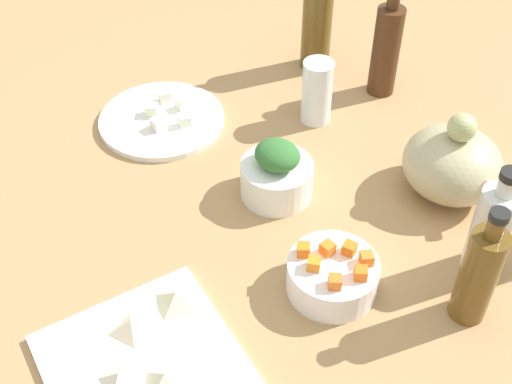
{
  "coord_description": "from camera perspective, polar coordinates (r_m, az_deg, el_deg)",
  "views": [
    {
      "loc": [
        68.94,
        -35.24,
        81.83
      ],
      "look_at": [
        0.0,
        0.0,
        8.0
      ],
      "focal_mm": 47.28,
      "sensor_mm": 36.0,
      "label": 1
    }
  ],
  "objects": [
    {
      "name": "carrot_cube_6",
      "position": [
        0.98,
        7.91,
        -4.76
      ],
      "size": [
        2.49,
        2.49,
        1.8
      ],
      "primitive_type": "cube",
      "rotation": [
        0.0,
        0.0,
        2.15
      ],
      "color": "orange",
      "rests_on": "bowl_carrots"
    },
    {
      "name": "carrot_cube_2",
      "position": [
        0.98,
        6.07,
        -4.77
      ],
      "size": [
        2.18,
        2.18,
        1.8
      ],
      "primitive_type": "cube",
      "rotation": [
        0.0,
        0.0,
        0.24
      ],
      "color": "orange",
      "rests_on": "bowl_carrots"
    },
    {
      "name": "bottle_1",
      "position": [
        0.96,
        18.34,
        -6.59
      ],
      "size": [
        5.17,
        5.17,
        20.27
      ],
      "color": "brown",
      "rests_on": "tabletop"
    },
    {
      "name": "carrot_cube_4",
      "position": [
        0.97,
        9.34,
        -5.57
      ],
      "size": [
        2.31,
        2.31,
        1.8
      ],
      "primitive_type": "cube",
      "rotation": [
        0.0,
        0.0,
        1.22
      ],
      "color": "orange",
      "rests_on": "bowl_carrots"
    },
    {
      "name": "tofu_cube_1",
      "position": [
        1.26,
        -6.05,
        6.07
      ],
      "size": [
        2.45,
        2.45,
        2.2
      ],
      "primitive_type": "cube",
      "rotation": [
        0.0,
        0.0,
        1.45
      ],
      "color": "white",
      "rests_on": "plate_tofu"
    },
    {
      "name": "dumpling_4",
      "position": [
        0.95,
        -10.49,
        -11.05
      ],
      "size": [
        5.46,
        5.85,
        2.43
      ],
      "primitive_type": "pyramid",
      "rotation": [
        0.0,
        0.0,
        4.47
      ],
      "color": "beige",
      "rests_on": "cutting_board"
    },
    {
      "name": "tofu_cube_2",
      "position": [
        1.3,
        -8.8,
        6.89
      ],
      "size": [
        3.02,
        3.02,
        2.2
      ],
      "primitive_type": "cube",
      "rotation": [
        0.0,
        0.0,
        2.6
      ],
      "color": "white",
      "rests_on": "plate_tofu"
    },
    {
      "name": "bowl_carrots",
      "position": [
        0.99,
        6.48,
        -7.08
      ],
      "size": [
        13.33,
        13.33,
        5.35
      ],
      "primitive_type": "cylinder",
      "color": "white",
      "rests_on": "tabletop"
    },
    {
      "name": "dumpling_3",
      "position": [
        0.97,
        -6.78,
        -8.95
      ],
      "size": [
        6.95,
        6.8,
        2.68
      ],
      "primitive_type": "pyramid",
      "rotation": [
        0.0,
        0.0,
        3.75
      ],
      "color": "beige",
      "rests_on": "cutting_board"
    },
    {
      "name": "dumpling_0",
      "position": [
        0.91,
        -11.48,
        -15.15
      ],
      "size": [
        6.41,
        6.36,
        2.13
      ],
      "primitive_type": "pyramid",
      "rotation": [
        0.0,
        0.0,
        2.5
      ],
      "color": "beige",
      "rests_on": "cutting_board"
    },
    {
      "name": "carrot_cube_1",
      "position": [
        0.96,
        5.18,
        -5.97
      ],
      "size": [
        2.53,
        2.53,
        1.8
      ],
      "primitive_type": "cube",
      "rotation": [
        0.0,
        0.0,
        2.48
      ],
      "color": "orange",
      "rests_on": "bowl_carrots"
    },
    {
      "name": "carrot_cube_0",
      "position": [
        0.95,
        8.86,
        -6.8
      ],
      "size": [
        2.49,
        2.49,
        1.8
      ],
      "primitive_type": "cube",
      "rotation": [
        0.0,
        0.0,
        1.0
      ],
      "color": "orange",
      "rests_on": "bowl_carrots"
    },
    {
      "name": "bottle_0",
      "position": [
        1.4,
        5.2,
        14.22
      ],
      "size": [
        6.1,
        6.1,
        24.61
      ],
      "color": "brown",
      "rests_on": "tabletop"
    },
    {
      "name": "bowl_greens",
      "position": [
        1.12,
        1.75,
        1.08
      ],
      "size": [
        12.08,
        12.08,
        6.35
      ],
      "primitive_type": "cylinder",
      "color": "white",
      "rests_on": "tabletop"
    },
    {
      "name": "chopped_greens_mound",
      "position": [
        1.08,
        1.81,
        3.16
      ],
      "size": [
        9.63,
        9.17,
        4.29
      ],
      "primitive_type": "ellipsoid",
      "rotation": [
        0.0,
        0.0,
        0.35
      ],
      "color": "#326A30",
      "rests_on": "bowl_greens"
    },
    {
      "name": "carrot_cube_5",
      "position": [
        0.94,
        6.69,
        -7.56
      ],
      "size": [
        2.46,
        2.46,
        1.8
      ],
      "primitive_type": "cube",
      "rotation": [
        0.0,
        0.0,
        2.62
      ],
      "color": "orange",
      "rests_on": "bowl_carrots"
    },
    {
      "name": "tabletop",
      "position": [
        1.12,
        -0.0,
        -2.42
      ],
      "size": [
        190.0,
        190.0,
        3.0
      ],
      "primitive_type": "cube",
      "color": "#AA7F52",
      "rests_on": "ground"
    },
    {
      "name": "plate_tofu",
      "position": [
        1.3,
        -7.98,
        6.07
      ],
      "size": [
        23.7,
        23.7,
        1.2
      ],
      "primitive_type": "cylinder",
      "color": "white",
      "rests_on": "tabletop"
    },
    {
      "name": "tofu_cube_4",
      "position": [
        1.33,
        -7.72,
        8.02
      ],
      "size": [
        2.42,
        2.42,
        2.2
      ],
      "primitive_type": "cube",
      "rotation": [
        0.0,
        0.0,
        3.04
      ],
      "color": "white",
      "rests_on": "plate_tofu"
    },
    {
      "name": "tofu_cube_3",
      "position": [
        1.3,
        -6.28,
        7.43
      ],
      "size": [
        2.55,
        2.55,
        2.2
      ],
      "primitive_type": "cube",
      "rotation": [
        0.0,
        0.0,
        0.17
      ],
      "color": "white",
      "rests_on": "plate_tofu"
    },
    {
      "name": "tofu_cube_0",
      "position": [
        1.26,
        -8.32,
        5.72
      ],
      "size": [
        2.7,
        2.7,
        2.2
      ],
      "primitive_type": "cube",
      "rotation": [
        0.0,
        0.0,
        0.27
      ],
      "color": "white",
      "rests_on": "plate_tofu"
    },
    {
      "name": "dumpling_5",
      "position": [
        0.9,
        -7.66,
        -15.47
      ],
      "size": [
        6.75,
        6.93,
        2.81
      ],
      "primitive_type": "pyramid",
      "rotation": [
        0.0,
        0.0,
        5.21
      ],
      "color": "beige",
      "rests_on": "cutting_board"
    },
    {
      "name": "carrot_cube_3",
      "position": [
        0.97,
        4.09,
        -4.87
      ],
      "size": [
        2.44,
        2.44,
        1.8
      ],
      "primitive_type": "cube",
      "rotation": [
        0.0,
        0.0,
        1.07
      ],
      "color": "orange",
      "rests_on": "bowl_carrots"
    },
    {
      "name": "teapot",
      "position": [
        1.15,
        16.3,
        2.35
      ],
      "size": [
        18.16,
        16.05,
        15.73
      ],
      "color": "tan",
      "rests_on": "tabletop"
    },
    {
      "name": "bottle_3",
      "position": [
        1.34,
        10.94,
        11.78
      ],
      "size": [
        5.34,
        5.34,
        22.2
      ],
      "color": "#452714",
      "rests_on": "tabletop"
    },
    {
      "name": "bottle_2",
      "position": [
        1.03,
        19.35,
        -2.99
      ],
      "size": [
        6.02,
        6.02,
        19.17
      ],
      "color": "silver",
      "rests_on": "tabletop"
    },
    {
      "name": "drinking_glass_0",
      "position": [
        1.27,
        5.18,
        8.44
      ],
      "size": [
        5.73,
        5.73,
        12.5
      ],
      "primitive_type": "cylinder",
      "color": "white",
      "rests_on": "tabletop"
    }
  ]
}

